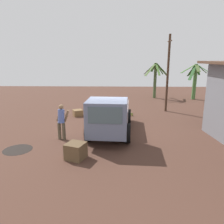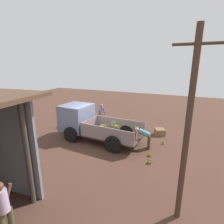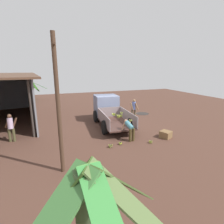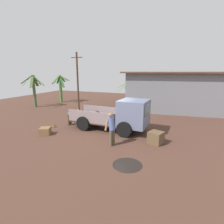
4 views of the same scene
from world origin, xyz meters
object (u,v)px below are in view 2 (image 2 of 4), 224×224
(banana_bunch_on_ground_0, at_px, (150,154))
(banana_bunch_on_ground_2, at_px, (150,161))
(person_foreground_visitor, at_px, (101,114))
(person_worker_loading, at_px, (144,136))
(wooden_crate_1, at_px, (69,122))
(utility_pole, at_px, (187,130))
(person_bystander_near_shed, at_px, (3,207))
(banana_bunch_on_ground_1, at_px, (163,143))
(wooden_crate_0, at_px, (160,132))
(cargo_truck, at_px, (83,121))

(banana_bunch_on_ground_0, distance_m, banana_bunch_on_ground_2, 0.63)
(person_foreground_visitor, xyz_separation_m, banana_bunch_on_ground_2, (-4.28, 3.49, -0.80))
(person_worker_loading, height_order, wooden_crate_1, person_worker_loading)
(utility_pole, height_order, person_foreground_visitor, utility_pole)
(utility_pole, relative_size, person_foreground_visitor, 3.18)
(banana_bunch_on_ground_0, bearing_deg, banana_bunch_on_ground_2, 102.49)
(person_bystander_near_shed, relative_size, banana_bunch_on_ground_1, 7.42)
(banana_bunch_on_ground_1, distance_m, wooden_crate_0, 1.34)
(banana_bunch_on_ground_0, distance_m, wooden_crate_0, 2.91)
(utility_pole, bearing_deg, wooden_crate_1, -32.98)
(wooden_crate_1, bearing_deg, person_bystander_near_shed, 116.31)
(banana_bunch_on_ground_1, xyz_separation_m, banana_bunch_on_ground_2, (0.27, 2.24, 0.01))
(utility_pole, height_order, wooden_crate_0, utility_pole)
(cargo_truck, relative_size, person_worker_loading, 4.46)
(person_worker_loading, distance_m, person_bystander_near_shed, 6.62)
(person_bystander_near_shed, bearing_deg, banana_bunch_on_ground_0, -106.01)
(wooden_crate_0, bearing_deg, utility_pole, 103.88)
(wooden_crate_1, bearing_deg, person_foreground_visitor, -153.23)
(utility_pole, distance_m, banana_bunch_on_ground_2, 3.85)
(person_worker_loading, distance_m, wooden_crate_0, 2.27)
(person_bystander_near_shed, bearing_deg, wooden_crate_1, -55.33)
(person_worker_loading, relative_size, wooden_crate_1, 1.67)
(banana_bunch_on_ground_2, distance_m, wooden_crate_0, 3.52)
(person_worker_loading, xyz_separation_m, wooden_crate_0, (-0.48, -2.16, -0.49))
(person_bystander_near_shed, distance_m, banana_bunch_on_ground_2, 5.65)
(banana_bunch_on_ground_1, height_order, banana_bunch_on_ground_2, banana_bunch_on_ground_2)
(utility_pole, relative_size, person_bystander_near_shed, 3.30)
(person_bystander_near_shed, distance_m, wooden_crate_0, 8.84)
(banana_bunch_on_ground_0, bearing_deg, banana_bunch_on_ground_1, -104.00)
(utility_pole, distance_m, person_worker_loading, 4.78)
(banana_bunch_on_ground_0, relative_size, wooden_crate_1, 0.30)
(banana_bunch_on_ground_2, bearing_deg, banana_bunch_on_ground_0, -77.51)
(utility_pole, distance_m, wooden_crate_1, 9.45)
(wooden_crate_1, bearing_deg, banana_bunch_on_ground_0, 163.28)
(utility_pole, distance_m, person_foreground_visitor, 8.42)
(person_foreground_visitor, xyz_separation_m, banana_bunch_on_ground_0, (-4.14, 2.88, -0.82))
(utility_pole, distance_m, person_bystander_near_shed, 5.03)
(banana_bunch_on_ground_2, bearing_deg, banana_bunch_on_ground_1, -96.84)
(person_foreground_visitor, relative_size, wooden_crate_0, 2.87)
(banana_bunch_on_ground_0, bearing_deg, wooden_crate_0, -90.16)
(person_worker_loading, relative_size, banana_bunch_on_ground_0, 5.58)
(cargo_truck, height_order, utility_pole, utility_pole)
(person_bystander_near_shed, relative_size, wooden_crate_0, 2.77)
(cargo_truck, relative_size, wooden_crate_1, 7.45)
(banana_bunch_on_ground_1, xyz_separation_m, wooden_crate_1, (6.58, -0.23, 0.21))
(banana_bunch_on_ground_1, relative_size, wooden_crate_0, 0.37)
(person_foreground_visitor, bearing_deg, person_bystander_near_shed, -66.61)
(cargo_truck, height_order, person_bystander_near_shed, cargo_truck)
(person_worker_loading, relative_size, banana_bunch_on_ground_2, 4.39)
(banana_bunch_on_ground_0, bearing_deg, person_worker_loading, -57.80)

